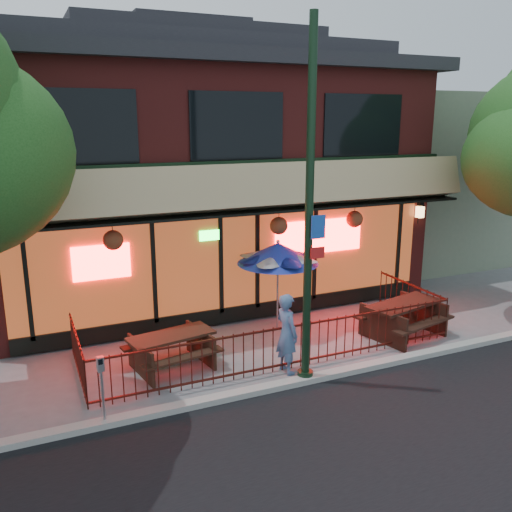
{
  "coord_description": "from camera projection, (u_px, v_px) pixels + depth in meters",
  "views": [
    {
      "loc": [
        -4.98,
        -9.21,
        5.19
      ],
      "look_at": [
        -0.03,
        2.0,
        2.06
      ],
      "focal_mm": 38.0,
      "sensor_mm": 36.0,
      "label": 1
    }
  ],
  "objects": [
    {
      "name": "curb",
      "position": [
        307.0,
        379.0,
        10.94
      ],
      "size": [
        80.0,
        0.25,
        0.12
      ],
      "primitive_type": "cube",
      "color": "#999993",
      "rests_on": "ground"
    },
    {
      "name": "neighbor_building",
      "position": [
        409.0,
        176.0,
        21.0
      ],
      "size": [
        6.0,
        7.0,
        6.0
      ],
      "primitive_type": "cube",
      "color": "gray",
      "rests_on": "ground"
    },
    {
      "name": "pedestrian",
      "position": [
        287.0,
        333.0,
        11.21
      ],
      "size": [
        0.5,
        0.68,
        1.72
      ],
      "primitive_type": "imported",
      "rotation": [
        0.0,
        0.0,
        1.71
      ],
      "color": "#4E6D9D",
      "rests_on": "ground"
    },
    {
      "name": "picnic_table_right",
      "position": [
        404.0,
        314.0,
        13.18
      ],
      "size": [
        2.26,
        1.92,
        0.84
      ],
      "color": "black",
      "rests_on": "ground"
    },
    {
      "name": "picnic_table_left",
      "position": [
        172.0,
        346.0,
        11.46
      ],
      "size": [
        2.0,
        1.66,
        0.76
      ],
      "color": "#371E14",
      "rests_on": "ground"
    },
    {
      "name": "restaurant_building",
      "position": [
        190.0,
        153.0,
        16.68
      ],
      "size": [
        12.96,
        9.49,
        8.05
      ],
      "color": "maroon",
      "rests_on": "ground"
    },
    {
      "name": "street_light",
      "position": [
        309.0,
        229.0,
        10.26
      ],
      "size": [
        0.43,
        0.32,
        7.0
      ],
      "color": "black",
      "rests_on": "ground"
    },
    {
      "name": "patio_fence",
      "position": [
        285.0,
        335.0,
        11.69
      ],
      "size": [
        8.44,
        2.62,
        1.0
      ],
      "color": "#3D120D",
      "rests_on": "ground"
    },
    {
      "name": "parking_meter_near",
      "position": [
        102.0,
        379.0,
        9.19
      ],
      "size": [
        0.13,
        0.11,
        1.3
      ],
      "color": "#9FA3A8",
      "rests_on": "ground"
    },
    {
      "name": "ground",
      "position": [
        296.0,
        372.0,
        11.4
      ],
      "size": [
        80.0,
        80.0,
        0.0
      ],
      "primitive_type": "plane",
      "color": "gray",
      "rests_on": "ground"
    },
    {
      "name": "patio_umbrella",
      "position": [
        278.0,
        253.0,
        13.3
      ],
      "size": [
        2.01,
        2.01,
        2.3
      ],
      "color": "gray",
      "rests_on": "ground"
    }
  ]
}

